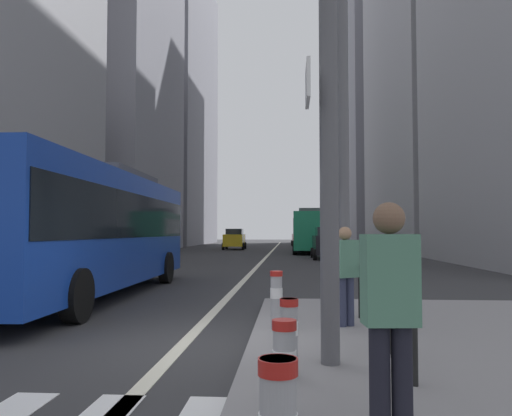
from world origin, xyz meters
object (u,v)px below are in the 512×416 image
bollard_right (289,333)px  pedestrian_walking (390,309)px  car_oncoming_mid (235,239)px  city_bus_blue_oncoming (89,225)px  pedestrian_waiting (345,271)px  traffic_signal_gantry (139,27)px  city_bus_red_receding (310,230)px  car_receding_near (300,238)px  bollard_back (276,297)px  bollard_left (284,366)px  car_receding_far (329,243)px  street_lamp_post (342,30)px

bollard_right → pedestrian_walking: 1.87m
car_oncoming_mid → bollard_right: (5.26, -41.97, -0.39)m
city_bus_blue_oncoming → pedestrian_waiting: (6.03, -4.30, -0.81)m
traffic_signal_gantry → pedestrian_waiting: (2.71, 2.35, -3.12)m
city_bus_red_receding → car_receding_near: 18.53m
city_bus_red_receding → pedestrian_walking: size_ratio=6.16×
city_bus_red_receding → bollard_back: city_bus_red_receding is taller
city_bus_blue_oncoming → car_oncoming_mid: 34.81m
bollard_left → bollard_right: (0.03, 1.31, -0.00)m
bollard_right → pedestrian_waiting: size_ratio=0.51×
car_oncoming_mid → car_receding_near: bearing=60.1°
bollard_back → car_receding_near: bearing=88.4°
car_receding_near → bollard_left: 54.49m
city_bus_blue_oncoming → pedestrian_walking: 10.61m
car_receding_far → pedestrian_waiting: 22.79m
car_receding_far → street_lamp_post: size_ratio=0.53×
street_lamp_post → pedestrian_waiting: size_ratio=5.02×
car_receding_near → pedestrian_waiting: (-0.28, -50.30, 0.04)m
city_bus_red_receding → car_oncoming_mid: size_ratio=2.34×
street_lamp_post → pedestrian_waiting: bearing=-94.8°
traffic_signal_gantry → bollard_right: 4.01m
city_bus_red_receding → street_lamp_post: 31.25m
bollard_left → car_oncoming_mid: bearing=96.9°
bollard_back → city_bus_red_receding: bearing=86.8°
car_receding_near → bollard_left: size_ratio=5.33×
street_lamp_post → traffic_signal_gantry: bearing=-132.0°
bollard_back → pedestrian_waiting: (1.10, 0.34, 0.38)m
car_oncoming_mid → pedestrian_walking: car_oncoming_mid is taller
car_receding_near → street_lamp_post: bearing=-90.2°
bollard_right → car_oncoming_mid: bearing=97.1°
car_receding_far → street_lamp_post: 22.47m
bollard_right → pedestrian_walking: size_ratio=0.47×
city_bus_red_receding → car_oncoming_mid: bearing=133.1°
car_oncoming_mid → street_lamp_post: street_lamp_post is taller
city_bus_red_receding → car_oncoming_mid: 10.06m
car_receding_near → bollard_back: 50.65m
city_bus_red_receding → car_receding_near: city_bus_red_receding is taller
bollard_left → pedestrian_walking: 0.98m
city_bus_red_receding → car_receding_far: (0.75, -9.05, -0.85)m
car_oncoming_mid → bollard_left: bearing=-83.1°
bollard_right → city_bus_red_receding: bearing=87.4°
car_receding_near → car_receding_far: size_ratio=1.02×
city_bus_red_receding → pedestrian_waiting: size_ratio=6.67×
car_oncoming_mid → bollard_back: bearing=-82.7°
city_bus_red_receding → car_receding_near: bearing=91.3°
car_receding_near → pedestrian_walking: size_ratio=2.51×
car_receding_far → city_bus_red_receding: bearing=94.7°
city_bus_blue_oncoming → pedestrian_waiting: size_ratio=7.00×
street_lamp_post → bollard_back: (-1.16, -1.07, -4.63)m
bollard_left → pedestrian_waiting: (0.93, 4.17, 0.42)m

